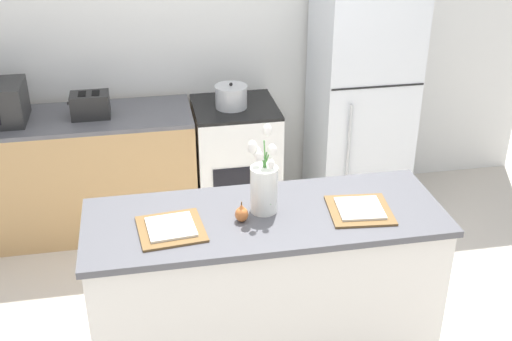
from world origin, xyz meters
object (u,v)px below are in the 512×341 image
object	(u,v)px
stove_range	(236,161)
cooking_pot	(231,97)
refrigerator	(360,99)
plate_setting_right	(360,210)
flower_vase	(264,184)
plate_setting_left	(171,228)
pear_figurine	(242,213)
toaster	(90,105)

from	to	relation	value
stove_range	cooking_pot	world-z (taller)	cooking_pot
refrigerator	plate_setting_right	world-z (taller)	refrigerator
flower_vase	plate_setting_left	world-z (taller)	flower_vase
stove_range	pear_figurine	size ratio (longest dim) A/B	8.34
pear_figurine	cooking_pot	distance (m)	1.62
refrigerator	plate_setting_right	size ratio (longest dim) A/B	5.22
stove_range	toaster	xyz separation A→B (m)	(-1.01, -0.03, 0.53)
plate_setting_right	plate_setting_left	bearing A→B (deg)	180.00
flower_vase	plate_setting_right	distance (m)	0.50
stove_range	plate_setting_left	size ratio (longest dim) A/B	2.67
pear_figurine	flower_vase	bearing A→B (deg)	31.71
plate_setting_right	cooking_pot	xyz separation A→B (m)	(-0.40, 1.63, 0.03)
stove_range	cooking_pot	bearing A→B (deg)	-135.31
cooking_pot	toaster	bearing A→B (deg)	179.78
plate_setting_right	cooking_pot	distance (m)	1.68
refrigerator	plate_setting_left	world-z (taller)	refrigerator
toaster	cooking_pot	world-z (taller)	cooking_pot
pear_figurine	stove_range	bearing A→B (deg)	82.15
refrigerator	cooking_pot	xyz separation A→B (m)	(-0.98, -0.03, 0.10)
pear_figurine	toaster	xyz separation A→B (m)	(-0.78, 1.61, 0.00)
flower_vase	toaster	size ratio (longest dim) A/B	1.60
stove_range	plate_setting_right	world-z (taller)	plate_setting_right
plate_setting_right	toaster	size ratio (longest dim) A/B	1.20
toaster	cooking_pot	bearing A→B (deg)	-0.22
stove_range	flower_vase	distance (m)	1.69
refrigerator	pear_figurine	world-z (taller)	refrigerator
stove_range	refrigerator	size ratio (longest dim) A/B	0.51
flower_vase	cooking_pot	xyz separation A→B (m)	(0.07, 1.53, -0.11)
toaster	plate_setting_left	bearing A→B (deg)	-75.02
refrigerator	plate_setting_left	distance (m)	2.25
flower_vase	pear_figurine	bearing A→B (deg)	-148.29
stove_range	cooking_pot	distance (m)	0.53
plate_setting_left	toaster	xyz separation A→B (m)	(-0.44, 1.63, 0.03)
pear_figurine	plate_setting_right	xyz separation A→B (m)	(0.60, -0.02, -0.03)
plate_setting_left	cooking_pot	size ratio (longest dim) A/B	1.45
plate_setting_left	plate_setting_right	distance (m)	0.94
toaster	cooking_pot	xyz separation A→B (m)	(0.98, -0.00, -0.00)
refrigerator	pear_figurine	xyz separation A→B (m)	(-1.18, -1.64, 0.10)
flower_vase	plate_setting_left	size ratio (longest dim) A/B	1.33
pear_figurine	toaster	bearing A→B (deg)	115.87
stove_range	pear_figurine	world-z (taller)	pear_figurine
stove_range	refrigerator	world-z (taller)	refrigerator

